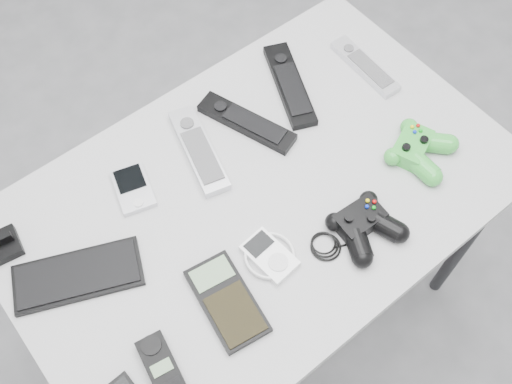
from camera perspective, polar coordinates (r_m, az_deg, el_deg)
floor at (r=1.84m, az=0.36°, el=-11.99°), size 3.50×3.50×0.00m
desk at (r=1.27m, az=0.30°, el=-1.50°), size 1.04×0.67×0.70m
pda_keyboard at (r=1.18m, az=-16.61°, el=-7.60°), size 0.26×0.19×0.01m
pda at (r=1.24m, az=-11.62°, el=0.34°), size 0.10×0.12×0.02m
remote_silver_a at (r=1.27m, az=-5.48°, el=4.05°), size 0.11×0.23×0.02m
remote_black_a at (r=1.30m, az=-0.90°, el=6.68°), size 0.12×0.23×0.02m
remote_black_b at (r=1.37m, az=3.22°, el=10.21°), size 0.15×0.24×0.02m
remote_silver_b at (r=1.43m, az=10.33°, el=11.73°), size 0.05×0.20×0.02m
cordless_handset at (r=1.08m, az=-8.48°, el=-17.18°), size 0.08×0.17×0.03m
calculator at (r=1.11m, az=-2.79°, el=-10.30°), size 0.12×0.19×0.02m
mp3_player at (r=1.15m, az=1.30°, el=-6.06°), size 0.11×0.11×0.02m
controller_black at (r=1.18m, az=10.26°, el=-3.01°), size 0.23×0.16×0.05m
controller_green at (r=1.29m, az=15.19°, el=4.06°), size 0.18×0.18×0.05m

